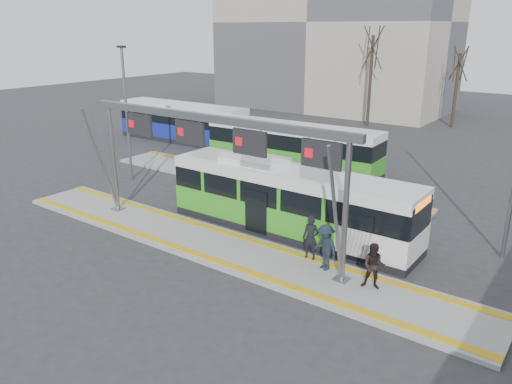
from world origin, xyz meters
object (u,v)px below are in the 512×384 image
(hero_bus, at_px, (289,201))
(passenger_b, at_px, (374,266))
(passenger_c, at_px, (325,247))
(gantry, at_px, (211,142))
(passenger_a, at_px, (311,238))

(hero_bus, height_order, passenger_b, hero_bus)
(passenger_b, xyz_separation_m, passenger_c, (-1.99, 0.27, 0.06))
(gantry, xyz_separation_m, passenger_c, (4.96, 0.42, -3.29))
(passenger_a, relative_size, passenger_b, 1.07)
(gantry, height_order, passenger_b, gantry)
(passenger_a, bearing_deg, passenger_b, -22.26)
(passenger_a, xyz_separation_m, passenger_c, (0.85, -0.42, 0.00))
(gantry, distance_m, passenger_a, 5.33)
(gantry, relative_size, passenger_c, 7.55)
(hero_bus, height_order, passenger_c, hero_bus)
(passenger_b, bearing_deg, gantry, 164.40)
(gantry, relative_size, hero_bus, 1.15)
(passenger_b, relative_size, passenger_c, 0.94)
(gantry, height_order, hero_bus, gantry)
(passenger_c, bearing_deg, hero_bus, 161.74)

